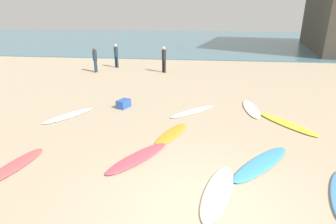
# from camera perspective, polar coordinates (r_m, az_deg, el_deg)

# --- Properties ---
(ground_plane) EXTENTS (120.00, 120.00, 0.00)m
(ground_plane) POSITION_cam_1_polar(r_m,az_deg,el_deg) (5.92, 7.42, -19.80)
(ground_plane) COLOR tan
(ocean_water) EXTENTS (120.00, 40.00, 0.08)m
(ocean_water) POSITION_cam_1_polar(r_m,az_deg,el_deg) (43.51, 7.87, 14.82)
(ocean_water) COLOR slate
(ocean_water) RESTS_ON ground_plane
(surfboard_0) EXTENTS (0.79, 2.04, 0.08)m
(surfboard_0) POSITION_cam_1_polar(r_m,az_deg,el_deg) (8.25, -29.31, -9.71)
(surfboard_0) COLOR #E35659
(surfboard_0) RESTS_ON ground_plane
(surfboard_1) EXTENTS (2.04, 2.34, 0.09)m
(surfboard_1) POSITION_cam_1_polar(r_m,az_deg,el_deg) (7.73, 18.89, -10.06)
(surfboard_1) COLOR #439EE0
(surfboard_1) RESTS_ON ground_plane
(surfboard_2) EXTENTS (1.10, 2.30, 0.07)m
(surfboard_2) POSITION_cam_1_polar(r_m,az_deg,el_deg) (6.42, 10.41, -15.99)
(surfboard_2) COLOR silver
(surfboard_2) RESTS_ON ground_plane
(surfboard_3) EXTENTS (0.67, 2.33, 0.07)m
(surfboard_3) POSITION_cam_1_polar(r_m,az_deg,el_deg) (11.85, 16.97, 0.66)
(surfboard_3) COLOR silver
(surfboard_3) RESTS_ON ground_plane
(surfboard_4) EXTENTS (1.18, 2.04, 0.07)m
(surfboard_4) POSITION_cam_1_polar(r_m,az_deg,el_deg) (9.00, 0.75, -4.58)
(surfboard_4) COLOR orange
(surfboard_4) RESTS_ON ground_plane
(surfboard_5) EXTENTS (1.56, 2.21, 0.07)m
(surfboard_5) POSITION_cam_1_polar(r_m,az_deg,el_deg) (11.28, -19.94, -0.66)
(surfboard_5) COLOR white
(surfboard_5) RESTS_ON ground_plane
(surfboard_6) EXTENTS (1.88, 2.40, 0.08)m
(surfboard_6) POSITION_cam_1_polar(r_m,az_deg,el_deg) (10.70, 23.43, -2.20)
(surfboard_6) COLOR yellow
(surfboard_6) RESTS_ON ground_plane
(surfboard_7) EXTENTS (1.97, 2.04, 0.07)m
(surfboard_7) POSITION_cam_1_polar(r_m,az_deg,el_deg) (11.09, 5.21, 0.15)
(surfboard_7) COLOR white
(surfboard_7) RESTS_ON ground_plane
(surfboard_8) EXTENTS (1.62, 2.19, 0.09)m
(surfboard_8) POSITION_cam_1_polar(r_m,az_deg,el_deg) (7.64, -6.27, -9.38)
(surfboard_8) COLOR #D64C5B
(surfboard_8) RESTS_ON ground_plane
(beachgoer_near) EXTENTS (0.30, 0.34, 1.65)m
(beachgoer_near) POSITION_cam_1_polar(r_m,az_deg,el_deg) (19.21, -14.97, 10.71)
(beachgoer_near) COLOR #1E3342
(beachgoer_near) RESTS_ON ground_plane
(beachgoer_mid) EXTENTS (0.39, 0.39, 1.69)m
(beachgoer_mid) POSITION_cam_1_polar(r_m,az_deg,el_deg) (20.61, -10.76, 11.69)
(beachgoer_mid) COLOR #1E3342
(beachgoer_mid) RESTS_ON ground_plane
(beachgoer_far) EXTENTS (0.40, 0.40, 1.71)m
(beachgoer_far) POSITION_cam_1_polar(r_m,az_deg,el_deg) (18.48, -0.86, 11.16)
(beachgoer_far) COLOR black
(beachgoer_far) RESTS_ON ground_plane
(beach_cooler) EXTENTS (0.56, 0.68, 0.34)m
(beach_cooler) POSITION_cam_1_polar(r_m,az_deg,el_deg) (11.68, -9.25, 1.70)
(beach_cooler) COLOR #2D56B2
(beach_cooler) RESTS_ON ground_plane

